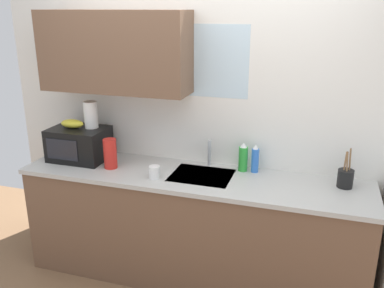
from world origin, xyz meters
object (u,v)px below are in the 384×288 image
at_px(microwave, 79,144).
at_px(banana_bunch, 72,124).
at_px(dish_soap_bottle_blue, 255,159).
at_px(utensil_crock, 345,178).
at_px(paper_towel_roll, 91,115).
at_px(mug_white, 155,172).
at_px(dish_soap_bottle_green, 243,158).
at_px(cereal_canister, 110,154).

height_order(microwave, banana_bunch, banana_bunch).
distance_m(dish_soap_bottle_blue, utensil_crock, 0.67).
bearing_deg(utensil_crock, paper_towel_roll, -179.43).
height_order(banana_bunch, paper_towel_roll, paper_towel_roll).
xyz_separation_m(mug_white, utensil_crock, (1.35, 0.26, 0.02)).
distance_m(microwave, paper_towel_roll, 0.27).
height_order(paper_towel_roll, dish_soap_bottle_green, paper_towel_roll).
distance_m(paper_towel_roll, utensil_crock, 2.03).
height_order(paper_towel_roll, utensil_crock, paper_towel_roll).
distance_m(paper_towel_roll, dish_soap_bottle_green, 1.29).
bearing_deg(cereal_canister, dish_soap_bottle_blue, 13.15).
distance_m(banana_bunch, dish_soap_bottle_green, 1.43).
xyz_separation_m(paper_towel_roll, cereal_canister, (0.24, -0.15, -0.26)).
bearing_deg(dish_soap_bottle_blue, paper_towel_roll, -175.39).
bearing_deg(dish_soap_bottle_blue, mug_white, -153.32).
height_order(dish_soap_bottle_green, mug_white, dish_soap_bottle_green).
height_order(microwave, dish_soap_bottle_blue, microwave).
xyz_separation_m(paper_towel_roll, utensil_crock, (2.00, 0.02, -0.31)).
xyz_separation_m(paper_towel_roll, mug_white, (0.65, -0.24, -0.33)).
xyz_separation_m(dish_soap_bottle_green, mug_white, (-0.60, -0.35, -0.06)).
bearing_deg(microwave, utensil_crock, 1.94).
height_order(cereal_canister, utensil_crock, utensil_crock).
xyz_separation_m(banana_bunch, utensil_crock, (2.15, 0.07, -0.23)).
bearing_deg(cereal_canister, mug_white, -12.29).
distance_m(microwave, dish_soap_bottle_blue, 1.46).
xyz_separation_m(microwave, dish_soap_bottle_green, (1.35, 0.16, -0.03)).
bearing_deg(microwave, dish_soap_bottle_green, 6.76).
xyz_separation_m(microwave, mug_white, (0.75, -0.19, -0.09)).
xyz_separation_m(microwave, utensil_crock, (2.10, 0.07, -0.06)).
bearing_deg(mug_white, cereal_canister, 167.71).
distance_m(paper_towel_roll, mug_white, 0.77).
distance_m(cereal_canister, mug_white, 0.43).
height_order(microwave, dish_soap_bottle_green, microwave).
distance_m(cereal_canister, utensil_crock, 1.77).
bearing_deg(paper_towel_roll, banana_bunch, -161.57).
distance_m(microwave, cereal_canister, 0.35).
height_order(paper_towel_roll, mug_white, paper_towel_roll).
xyz_separation_m(banana_bunch, paper_towel_roll, (0.15, 0.05, 0.08)).
relative_size(cereal_canister, utensil_crock, 0.83).
distance_m(microwave, dish_soap_bottle_green, 1.36).
relative_size(dish_soap_bottle_green, mug_white, 2.40).
distance_m(microwave, utensil_crock, 2.11).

